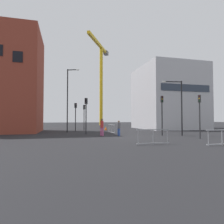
# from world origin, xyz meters

# --- Properties ---
(ground) EXTENTS (160.00, 160.00, 0.00)m
(ground) POSITION_xyz_m (0.00, 0.00, 0.00)
(ground) COLOR black
(office_block) EXTENTS (10.24, 11.00, 11.25)m
(office_block) POSITION_xyz_m (12.08, 13.18, 5.63)
(office_block) COLOR #B7B7BC
(office_block) RESTS_ON ground
(construction_crane) EXTENTS (8.32, 14.30, 22.62)m
(construction_crane) POSITION_xyz_m (3.65, 34.36, 14.83)
(construction_crane) COLOR gold
(construction_crane) RESTS_ON ground
(streetlamp_tall) EXTENTS (1.55, 0.70, 8.32)m
(streetlamp_tall) POSITION_xyz_m (-5.86, 7.15, 4.80)
(streetlamp_tall) COLOR black
(streetlamp_tall) RESTS_ON ground
(streetlamp_short) EXTENTS (2.21, 0.45, 5.91)m
(streetlamp_short) POSITION_xyz_m (5.56, -0.22, 3.63)
(streetlamp_short) COLOR black
(streetlamp_short) RESTS_ON ground
(traffic_light_crosswalk) EXTENTS (0.38, 0.27, 3.99)m
(traffic_light_crosswalk) POSITION_xyz_m (-3.34, 11.91, 2.68)
(traffic_light_crosswalk) COLOR #232326
(traffic_light_crosswalk) RESTS_ON ground
(traffic_light_corner) EXTENTS (0.34, 0.39, 4.25)m
(traffic_light_corner) POSITION_xyz_m (-3.92, 4.24, 2.84)
(traffic_light_corner) COLOR black
(traffic_light_corner) RESTS_ON ground
(traffic_light_median) EXTENTS (0.37, 0.37, 3.98)m
(traffic_light_median) POSITION_xyz_m (5.46, -3.62, 2.67)
(traffic_light_median) COLOR #2D2D30
(traffic_light_median) RESTS_ON ground
(traffic_light_far) EXTENTS (0.29, 0.39, 4.29)m
(traffic_light_far) POSITION_xyz_m (3.89, 0.39, 2.86)
(traffic_light_far) COLOR black
(traffic_light_far) RESTS_ON ground
(traffic_light_verge) EXTENTS (0.39, 0.31, 4.09)m
(traffic_light_verge) POSITION_xyz_m (-4.79, 9.90, 2.74)
(traffic_light_verge) COLOR black
(traffic_light_verge) RESTS_ON ground
(pedestrian_walking) EXTENTS (0.34, 0.34, 1.62)m
(pedestrian_walking) POSITION_xyz_m (-0.82, 1.04, 0.94)
(pedestrian_walking) COLOR #33519E
(pedestrian_walking) RESTS_ON ground
(pedestrian_waiting) EXTENTS (0.34, 0.34, 1.83)m
(pedestrian_waiting) POSITION_xyz_m (-2.55, 1.48, 1.07)
(pedestrian_waiting) COLOR #D14C8C
(pedestrian_waiting) RESTS_ON ground
(safety_barrier_mid_span) EXTENTS (2.43, 0.07, 1.08)m
(safety_barrier_mid_span) POSITION_xyz_m (3.87, -7.76, 0.56)
(safety_barrier_mid_span) COLOR #B2B5BA
(safety_barrier_mid_span) RESTS_ON ground
(safety_barrier_left_run) EXTENTS (0.31, 2.20, 1.08)m
(safety_barrier_left_run) POSITION_xyz_m (-0.56, 5.23, 0.56)
(safety_barrier_left_run) COLOR #9EA0A5
(safety_barrier_left_run) RESTS_ON ground
(safety_barrier_rear) EXTENTS (2.54, 0.21, 1.08)m
(safety_barrier_rear) POSITION_xyz_m (-0.44, -6.23, 0.56)
(safety_barrier_rear) COLOR gray
(safety_barrier_rear) RESTS_ON ground
(traffic_cone_by_barrier) EXTENTS (0.59, 0.59, 0.59)m
(traffic_cone_by_barrier) POSITION_xyz_m (-0.03, 11.08, 0.27)
(traffic_cone_by_barrier) COLOR black
(traffic_cone_by_barrier) RESTS_ON ground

